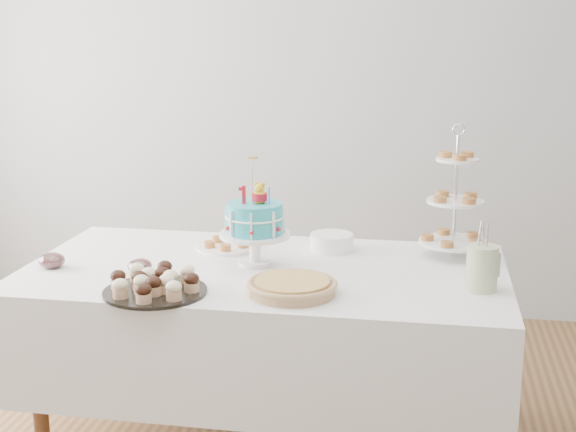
% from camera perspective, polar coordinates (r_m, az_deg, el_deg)
% --- Properties ---
extents(walls, '(5.04, 4.04, 2.70)m').
position_cam_1_polar(walls, '(2.81, -3.01, 5.87)').
color(walls, '#9FA2A4').
rests_on(walls, floor).
extents(table, '(1.92, 1.02, 0.77)m').
position_cam_1_polar(table, '(3.30, -1.65, -7.47)').
color(table, white).
rests_on(table, floor).
extents(birthday_cake, '(0.29, 0.29, 0.44)m').
position_cam_1_polar(birthday_cake, '(3.23, -2.37, -1.46)').
color(birthday_cake, white).
rests_on(birthday_cake, table).
extents(cupcake_tray, '(0.38, 0.38, 0.09)m').
position_cam_1_polar(cupcake_tray, '(2.95, -9.45, -4.66)').
color(cupcake_tray, black).
rests_on(cupcake_tray, table).
extents(pie, '(0.33, 0.33, 0.05)m').
position_cam_1_polar(pie, '(2.91, 0.30, -5.01)').
color(pie, tan).
rests_on(pie, table).
extents(tiered_stand, '(0.29, 0.29, 0.56)m').
position_cam_1_polar(tiered_stand, '(3.39, 11.81, 0.97)').
color(tiered_stand, silver).
rests_on(tiered_stand, table).
extents(plate_stack, '(0.19, 0.19, 0.07)m').
position_cam_1_polar(plate_stack, '(3.46, 3.12, -1.87)').
color(plate_stack, white).
rests_on(plate_stack, table).
extents(pastry_plate, '(0.26, 0.26, 0.04)m').
position_cam_1_polar(pastry_plate, '(3.50, -4.38, -2.06)').
color(pastry_plate, white).
rests_on(pastry_plate, table).
extents(jam_bowl_a, '(0.10, 0.10, 0.06)m').
position_cam_1_polar(jam_bowl_a, '(3.35, -16.44, -3.07)').
color(jam_bowl_a, silver).
rests_on(jam_bowl_a, table).
extents(jam_bowl_b, '(0.10, 0.10, 0.06)m').
position_cam_1_polar(jam_bowl_b, '(3.20, -10.49, -3.53)').
color(jam_bowl_b, silver).
rests_on(jam_bowl_b, table).
extents(utensil_pitcher, '(0.12, 0.11, 0.26)m').
position_cam_1_polar(utensil_pitcher, '(3.02, 13.64, -3.49)').
color(utensil_pitcher, beige).
rests_on(utensil_pitcher, table).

